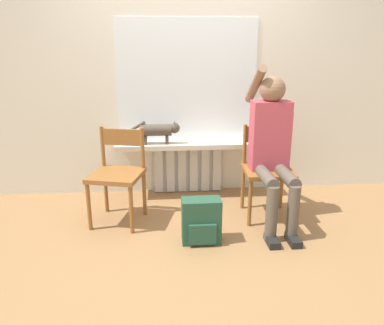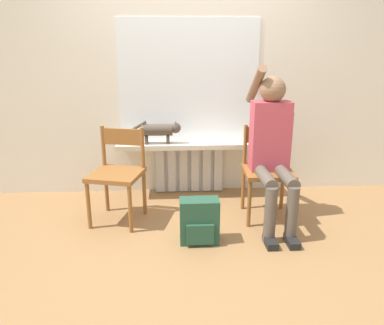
% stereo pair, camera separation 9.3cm
% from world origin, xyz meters
% --- Properties ---
extents(ground_plane, '(12.00, 12.00, 0.00)m').
position_xyz_m(ground_plane, '(0.00, 0.00, 0.00)').
color(ground_plane, olive).
extents(wall_with_window, '(7.00, 0.06, 2.70)m').
position_xyz_m(wall_with_window, '(0.00, 1.23, 1.35)').
color(wall_with_window, silver).
rests_on(wall_with_window, ground_plane).
extents(radiator, '(0.77, 0.08, 0.55)m').
position_xyz_m(radiator, '(0.00, 1.15, 0.28)').
color(radiator, silver).
rests_on(radiator, ground_plane).
extents(windowsill, '(1.52, 0.33, 0.05)m').
position_xyz_m(windowsill, '(0.00, 1.03, 0.58)').
color(windowsill, beige).
rests_on(windowsill, radiator).
extents(window_glass, '(1.46, 0.01, 1.24)m').
position_xyz_m(window_glass, '(0.00, 1.20, 1.22)').
color(window_glass, white).
rests_on(window_glass, windowsill).
extents(chair_left, '(0.53, 0.53, 0.86)m').
position_xyz_m(chair_left, '(-0.69, 0.47, 0.47)').
color(chair_left, brown).
rests_on(chair_left, ground_plane).
extents(chair_right, '(0.46, 0.46, 0.86)m').
position_xyz_m(chair_right, '(0.70, 0.47, 0.47)').
color(chair_right, brown).
rests_on(chair_right, ground_plane).
extents(person, '(0.36, 1.04, 1.42)m').
position_xyz_m(person, '(0.70, 0.35, 0.74)').
color(person, brown).
rests_on(person, ground_plane).
extents(cat, '(0.55, 0.12, 0.24)m').
position_xyz_m(cat, '(-0.30, 0.97, 0.75)').
color(cat, '#4C4238').
rests_on(cat, windowsill).
extents(backpack, '(0.32, 0.20, 0.38)m').
position_xyz_m(backpack, '(0.03, -0.01, 0.19)').
color(backpack, '#234C38').
rests_on(backpack, ground_plane).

